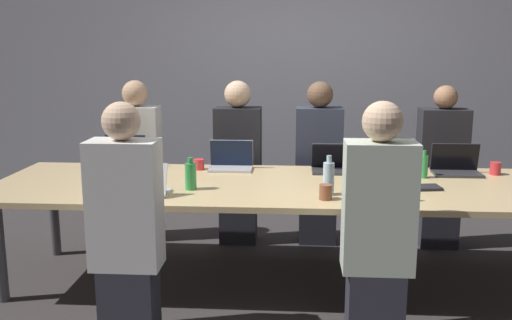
{
  "coord_description": "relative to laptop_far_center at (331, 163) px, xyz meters",
  "views": [
    {
      "loc": [
        -0.07,
        -3.97,
        1.72
      ],
      "look_at": [
        -0.34,
        0.1,
        0.9
      ],
      "focal_mm": 40.0,
      "sensor_mm": 36.0,
      "label": 1
    }
  ],
  "objects": [
    {
      "name": "bottle_near_left",
      "position": [
        -1.0,
        -0.63,
        0.03
      ],
      "size": [
        0.08,
        0.08,
        0.22
      ],
      "color": "green",
      "rests_on": "conference_table"
    },
    {
      "name": "conference_table",
      "position": [
        -0.23,
        -0.42,
        -0.11
      ],
      "size": [
        4.44,
        1.25,
        0.75
      ],
      "color": "#D6B77F",
      "rests_on": "ground_plane"
    },
    {
      "name": "cup_far_midleft",
      "position": [
        -1.05,
        0.01,
        -0.02
      ],
      "size": [
        0.08,
        0.08,
        0.08
      ],
      "color": "red",
      "rests_on": "conference_table"
    },
    {
      "name": "notebook",
      "position": [
        0.6,
        -0.51,
        -0.06
      ],
      "size": [
        0.24,
        0.18,
        0.02
      ],
      "rotation": [
        0.0,
        0.0,
        0.14
      ],
      "color": "#232328",
      "rests_on": "conference_table"
    },
    {
      "name": "laptop_far_midleft",
      "position": [
        -0.79,
        0.04,
        0.0
      ],
      "size": [
        0.35,
        0.22,
        0.23
      ],
      "color": "#B7B7BC",
      "rests_on": "conference_table"
    },
    {
      "name": "cup_near_midright",
      "position": [
        -0.09,
        -0.83,
        -0.02
      ],
      "size": [
        0.08,
        0.08,
        0.1
      ],
      "color": "brown",
      "rests_on": "conference_table"
    },
    {
      "name": "laptop_far_right",
      "position": [
        0.95,
        -0.02,
        0.0
      ],
      "size": [
        0.36,
        0.23,
        0.23
      ],
      "color": "#333338",
      "rests_on": "conference_table"
    },
    {
      "name": "curtain_wall",
      "position": [
        -0.23,
        1.64,
        0.59
      ],
      "size": [
        12.0,
        0.06,
        2.8
      ],
      "color": "#9999A3",
      "rests_on": "ground_plane"
    },
    {
      "name": "cup_near_left",
      "position": [
        -1.55,
        -0.72,
        -0.03
      ],
      "size": [
        0.08,
        0.08,
        0.08
      ],
      "color": "red",
      "rests_on": "conference_table"
    },
    {
      "name": "cup_far_center",
      "position": [
        0.26,
        -0.01,
        -0.02
      ],
      "size": [
        0.09,
        0.09,
        0.09
      ],
      "color": "white",
      "rests_on": "conference_table"
    },
    {
      "name": "bottle_far_right",
      "position": [
        0.67,
        -0.17,
        0.02
      ],
      "size": [
        0.06,
        0.06,
        0.21
      ],
      "color": "green",
      "rests_on": "conference_table"
    },
    {
      "name": "person_far_left",
      "position": [
        -1.67,
        0.48,
        -0.12
      ],
      "size": [
        0.4,
        0.24,
        1.42
      ],
      "color": "#2D2D38",
      "rests_on": "ground_plane"
    },
    {
      "name": "person_far_center",
      "position": [
        -0.08,
        0.49,
        -0.12
      ],
      "size": [
        0.4,
        0.24,
        1.42
      ],
      "color": "#2D2D38",
      "rests_on": "ground_plane"
    },
    {
      "name": "stapler",
      "position": [
        0.16,
        -0.62,
        -0.04
      ],
      "size": [
        0.06,
        0.15,
        0.05
      ],
      "rotation": [
        0.0,
        0.0,
        0.09
      ],
      "color": "black",
      "rests_on": "conference_table"
    },
    {
      "name": "ground_plane",
      "position": [
        -0.23,
        -0.42,
        -0.81
      ],
      "size": [
        24.0,
        24.0,
        0.0
      ],
      "primitive_type": "plane",
      "color": "#383333"
    },
    {
      "name": "cup_far_left",
      "position": [
        -1.41,
        -0.05,
        -0.03
      ],
      "size": [
        0.09,
        0.09,
        0.08
      ],
      "color": "white",
      "rests_on": "conference_table"
    },
    {
      "name": "person_near_left",
      "position": [
        -1.26,
        -1.3,
        -0.12
      ],
      "size": [
        0.4,
        0.24,
        1.42
      ],
      "rotation": [
        0.0,
        0.0,
        3.14
      ],
      "color": "#2D2D38",
      "rests_on": "ground_plane"
    },
    {
      "name": "person_far_right",
      "position": [
        0.96,
        0.45,
        -0.14
      ],
      "size": [
        0.4,
        0.24,
        1.39
      ],
      "color": "#2D2D38",
      "rests_on": "ground_plane"
    },
    {
      "name": "laptop_near_left",
      "position": [
        -1.28,
        -0.8,
        -0.0
      ],
      "size": [
        0.33,
        0.22,
        0.22
      ],
      "rotation": [
        0.0,
        0.0,
        3.14
      ],
      "color": "silver",
      "rests_on": "conference_table"
    },
    {
      "name": "person_far_midleft",
      "position": [
        -0.78,
        0.45,
        -0.12
      ],
      "size": [
        0.4,
        0.24,
        1.43
      ],
      "color": "#2D2D38",
      "rests_on": "ground_plane"
    },
    {
      "name": "bottle_near_midright",
      "position": [
        -0.06,
        -0.71,
        0.05
      ],
      "size": [
        0.07,
        0.07,
        0.27
      ],
      "color": "#ADD1E0",
      "rests_on": "conference_table"
    },
    {
      "name": "person_near_midright",
      "position": [
        0.19,
        -1.25,
        -0.12
      ],
      "size": [
        0.4,
        0.24,
        1.42
      ],
      "rotation": [
        0.0,
        0.0,
        3.14
      ],
      "color": "#2D2D38",
      "rests_on": "ground_plane"
    },
    {
      "name": "laptop_near_midright",
      "position": [
        0.2,
        -0.84,
        -0.0
      ],
      "size": [
        0.35,
        0.22,
        0.22
      ],
      "rotation": [
        0.0,
        0.0,
        3.14
      ],
      "color": "silver",
      "rests_on": "conference_table"
    },
    {
      "name": "cup_far_right",
      "position": [
        1.25,
        -0.02,
        -0.02
      ],
      "size": [
        0.08,
        0.08,
        0.1
      ],
      "color": "red",
      "rests_on": "conference_table"
    },
    {
      "name": "laptop_far_left",
      "position": [
        -1.66,
        0.04,
        0.01
      ],
      "size": [
        0.33,
        0.26,
        0.26
      ],
      "color": "#333338",
      "rests_on": "conference_table"
    },
    {
      "name": "laptop_far_center",
      "position": [
        0.0,
        0.0,
        0.0
      ],
      "size": [
        0.31,
        0.23,
        0.23
      ],
      "color": "#333338",
      "rests_on": "conference_table"
    }
  ]
}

